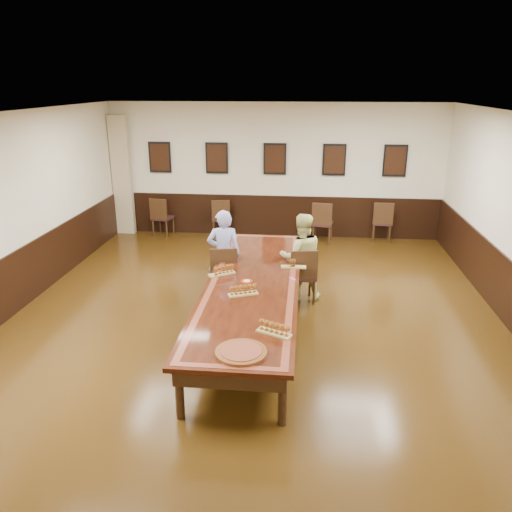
# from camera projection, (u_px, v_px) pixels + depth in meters

# --- Properties ---
(floor) EXTENTS (8.00, 10.00, 0.02)m
(floor) POSITION_uv_depth(u_px,v_px,m) (253.00, 327.00, 7.84)
(floor) COLOR black
(floor) RESTS_ON ground
(ceiling) EXTENTS (8.00, 10.00, 0.02)m
(ceiling) POSITION_uv_depth(u_px,v_px,m) (252.00, 115.00, 6.77)
(ceiling) COLOR white
(ceiling) RESTS_ON floor
(wall_back) EXTENTS (8.00, 0.02, 3.20)m
(wall_back) POSITION_uv_depth(u_px,v_px,m) (275.00, 171.00, 12.01)
(wall_back) COLOR beige
(wall_back) RESTS_ON floor
(wall_front) EXTENTS (8.00, 0.02, 3.20)m
(wall_front) POSITION_uv_depth(u_px,v_px,m) (150.00, 495.00, 2.60)
(wall_front) COLOR beige
(wall_front) RESTS_ON floor
(chair_man) EXTENTS (0.54, 0.57, 0.99)m
(chair_man) POSITION_uv_depth(u_px,v_px,m) (224.00, 272.00, 8.71)
(chair_man) COLOR black
(chair_man) RESTS_ON floor
(chair_woman) EXTENTS (0.55, 0.58, 0.98)m
(chair_woman) POSITION_uv_depth(u_px,v_px,m) (302.00, 274.00, 8.62)
(chair_woman) COLOR black
(chair_woman) RESTS_ON floor
(spare_chair_a) EXTENTS (0.54, 0.57, 0.96)m
(spare_chair_a) POSITION_uv_depth(u_px,v_px,m) (163.00, 216.00, 12.35)
(spare_chair_a) COLOR black
(spare_chair_a) RESTS_ON floor
(spare_chair_b) EXTENTS (0.53, 0.56, 0.94)m
(spare_chair_b) POSITION_uv_depth(u_px,v_px,m) (221.00, 217.00, 12.31)
(spare_chair_b) COLOR black
(spare_chair_b) RESTS_ON floor
(spare_chair_c) EXTENTS (0.54, 0.58, 1.00)m
(spare_chair_c) POSITION_uv_depth(u_px,v_px,m) (323.00, 222.00, 11.79)
(spare_chair_c) COLOR black
(spare_chair_c) RESTS_ON floor
(spare_chair_d) EXTENTS (0.48, 0.52, 0.97)m
(spare_chair_d) POSITION_uv_depth(u_px,v_px,m) (382.00, 221.00, 11.91)
(spare_chair_d) COLOR black
(spare_chair_d) RESTS_ON floor
(person_man) EXTENTS (0.63, 0.46, 1.58)m
(person_man) POSITION_uv_depth(u_px,v_px,m) (224.00, 254.00, 8.71)
(person_man) COLOR #5564D5
(person_man) RESTS_ON floor
(person_woman) EXTENTS (0.86, 0.73, 1.54)m
(person_woman) POSITION_uv_depth(u_px,v_px,m) (301.00, 257.00, 8.63)
(person_woman) COLOR #DEE08C
(person_woman) RESTS_ON floor
(pink_phone) EXTENTS (0.12, 0.15, 0.01)m
(pink_phone) POSITION_uv_depth(u_px,v_px,m) (293.00, 279.00, 7.70)
(pink_phone) COLOR #D0458B
(pink_phone) RESTS_ON conference_table
(curtain) EXTENTS (0.45, 0.18, 2.90)m
(curtain) POSITION_uv_depth(u_px,v_px,m) (122.00, 176.00, 12.24)
(curtain) COLOR tan
(curtain) RESTS_ON floor
(wainscoting) EXTENTS (8.00, 10.00, 1.00)m
(wainscoting) POSITION_uv_depth(u_px,v_px,m) (253.00, 297.00, 7.67)
(wainscoting) COLOR black
(wainscoting) RESTS_ON floor
(conference_table) EXTENTS (1.40, 5.00, 0.76)m
(conference_table) POSITION_uv_depth(u_px,v_px,m) (253.00, 291.00, 7.63)
(conference_table) COLOR black
(conference_table) RESTS_ON floor
(posters) EXTENTS (6.14, 0.04, 0.74)m
(posters) POSITION_uv_depth(u_px,v_px,m) (275.00, 159.00, 11.84)
(posters) COLOR black
(posters) RESTS_ON wall_back
(flight_a) EXTENTS (0.43, 0.34, 0.16)m
(flight_a) POSITION_uv_depth(u_px,v_px,m) (222.00, 270.00, 7.86)
(flight_a) COLOR #A98D46
(flight_a) RESTS_ON conference_table
(flight_b) EXTENTS (0.42, 0.15, 0.15)m
(flight_b) POSITION_uv_depth(u_px,v_px,m) (293.00, 264.00, 8.16)
(flight_b) COLOR #A98D46
(flight_b) RESTS_ON conference_table
(flight_c) EXTENTS (0.45, 0.29, 0.16)m
(flight_c) POSITION_uv_depth(u_px,v_px,m) (243.00, 290.00, 7.11)
(flight_c) COLOR #A98D46
(flight_c) RESTS_ON conference_table
(flight_d) EXTENTS (0.46, 0.31, 0.16)m
(flight_d) POSITION_uv_depth(u_px,v_px,m) (274.00, 329.00, 6.00)
(flight_d) COLOR #A98D46
(flight_d) RESTS_ON conference_table
(red_plate_grp) EXTENTS (0.18, 0.18, 0.02)m
(red_plate_grp) POSITION_uv_depth(u_px,v_px,m) (247.00, 282.00, 7.59)
(red_plate_grp) COLOR #B0270B
(red_plate_grp) RESTS_ON conference_table
(carved_platter) EXTENTS (0.61, 0.61, 0.05)m
(carved_platter) POSITION_uv_depth(u_px,v_px,m) (241.00, 352.00, 5.59)
(carved_platter) COLOR #552B11
(carved_platter) RESTS_ON conference_table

